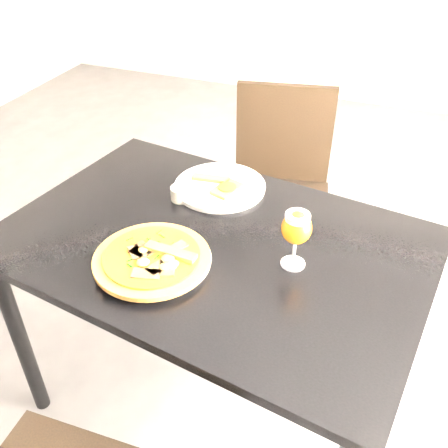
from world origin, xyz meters
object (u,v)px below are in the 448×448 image
at_px(dining_table, 213,263).
at_px(pizza, 152,258).
at_px(beer_glass, 297,228).
at_px(chair_far, 279,189).

xyz_separation_m(dining_table, pizza, (-0.11, -0.16, 0.12)).
height_order(pizza, beer_glass, beer_glass).
relative_size(dining_table, pizza, 4.18).
bearing_deg(beer_glass, pizza, -158.35).
bearing_deg(beer_glass, dining_table, 174.24).
distance_m(pizza, beer_glass, 0.39).
height_order(chair_far, pizza, chair_far).
relative_size(dining_table, beer_glass, 7.86).
xyz_separation_m(chair_far, pizza, (-0.11, -0.88, 0.27)).
bearing_deg(pizza, chair_far, 82.60).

